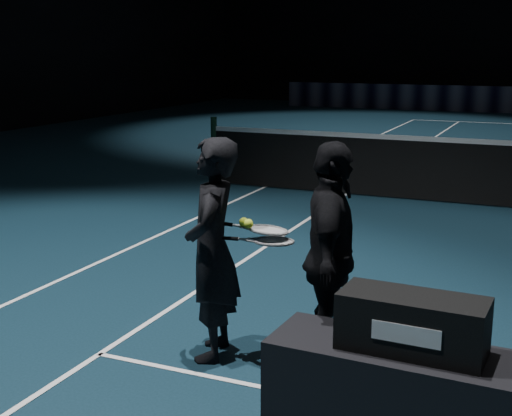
{
  "coord_description": "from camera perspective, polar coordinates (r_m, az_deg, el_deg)",
  "views": [
    {
      "loc": [
        -1.09,
        -10.42,
        2.22
      ],
      "look_at": [
        -3.02,
        -5.99,
        1.13
      ],
      "focal_mm": 50.0,
      "sensor_mm": 36.0,
      "label": 1
    }
  ],
  "objects": [
    {
      "name": "net_post_left",
      "position": [
        11.81,
        -3.38,
        4.62
      ],
      "size": [
        0.1,
        0.1,
        1.1
      ],
      "primitive_type": "cylinder",
      "color": "black",
      "rests_on": "floor"
    },
    {
      "name": "player_bench",
      "position": [
        4.41,
        12.15,
        -14.04
      ],
      "size": [
        1.69,
        0.63,
        0.5
      ],
      "primitive_type": "cube",
      "rotation": [
        0.0,
        0.0,
        -0.04
      ],
      "color": "black",
      "rests_on": "floor"
    },
    {
      "name": "racket_bag",
      "position": [
        4.24,
        12.41,
        -9.0
      ],
      "size": [
        0.85,
        0.39,
        0.33
      ],
      "primitive_type": "cube",
      "rotation": [
        0.0,
        0.0,
        -0.04
      ],
      "color": "black",
      "rests_on": "player_bench"
    },
    {
      "name": "bag_signature",
      "position": [
        4.08,
        11.9,
        -9.89
      ],
      "size": [
        0.39,
        0.02,
        0.11
      ],
      "primitive_type": "cube",
      "rotation": [
        0.0,
        0.0,
        -0.04
      ],
      "color": "white",
      "rests_on": "racket_bag"
    },
    {
      "name": "player_a",
      "position": [
        5.1,
        -3.53,
        -3.35
      ],
      "size": [
        0.53,
        0.67,
        1.61
      ],
      "primitive_type": "imported",
      "rotation": [
        0.0,
        0.0,
        -1.29
      ],
      "color": "black",
      "rests_on": "floor"
    },
    {
      "name": "player_b",
      "position": [
        4.93,
        5.98,
        -3.98
      ],
      "size": [
        0.63,
        1.02,
        1.61
      ],
      "primitive_type": "imported",
      "rotation": [
        0.0,
        0.0,
        1.84
      ],
      "color": "black",
      "rests_on": "floor"
    },
    {
      "name": "racket_lower",
      "position": [
        4.97,
        1.43,
        -2.67
      ],
      "size": [
        0.71,
        0.33,
        0.03
      ],
      "primitive_type": null,
      "rotation": [
        0.0,
        0.0,
        0.17
      ],
      "color": "black",
      "rests_on": "player_a"
    },
    {
      "name": "racket_upper",
      "position": [
        5.0,
        0.97,
        -1.78
      ],
      "size": [
        0.71,
        0.38,
        0.1
      ],
      "primitive_type": null,
      "rotation": [
        0.0,
        0.1,
        0.24
      ],
      "color": "black",
      "rests_on": "player_b"
    },
    {
      "name": "tennis_balls",
      "position": [
        4.98,
        -0.75,
        -1.01
      ],
      "size": [
        0.12,
        0.1,
        0.12
      ],
      "primitive_type": null,
      "color": "#BEDA2E",
      "rests_on": "racket_upper"
    }
  ]
}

